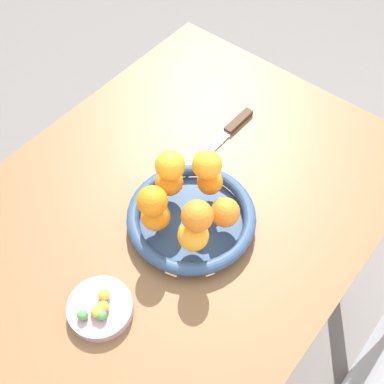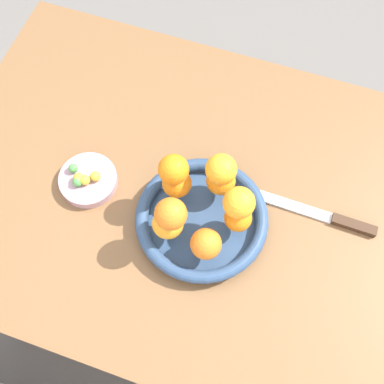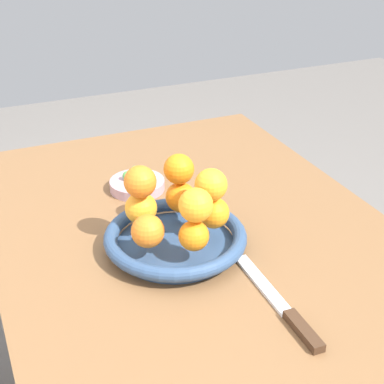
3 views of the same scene
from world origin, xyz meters
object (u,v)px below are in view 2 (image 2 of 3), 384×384
at_px(orange_5, 171,214).
at_px(knife, 324,216).
at_px(orange_0, 238,218).
at_px(orange_1, 221,181).
at_px(fruit_bowl, 202,219).
at_px(orange_6, 173,170).
at_px(dining_table, 197,210).
at_px(orange_4, 206,244).
at_px(candy_ball_0, 79,176).
at_px(candy_ball_2, 79,178).
at_px(orange_3, 168,223).
at_px(candy_ball_3, 77,182).
at_px(orange_8, 239,203).
at_px(candy_ball_4, 73,168).
at_px(candy_ball_6, 85,180).
at_px(orange_2, 177,183).
at_px(orange_7, 221,169).
at_px(candy_ball_1, 86,180).
at_px(candy_dish, 88,180).
at_px(candy_ball_5, 95,176).

relative_size(orange_5, knife, 0.23).
height_order(orange_0, orange_1, orange_1).
bearing_deg(fruit_bowl, orange_6, -27.64).
relative_size(dining_table, orange_4, 18.66).
xyz_separation_m(candy_ball_0, candy_ball_2, (-0.00, 0.01, 0.00)).
bearing_deg(orange_3, orange_6, -78.82).
height_order(candy_ball_3, knife, candy_ball_3).
distance_m(orange_8, knife, 0.22).
xyz_separation_m(dining_table, candy_ball_4, (0.26, 0.04, 0.12)).
relative_size(orange_1, candy_ball_0, 3.83).
distance_m(orange_0, candy_ball_6, 0.32).
distance_m(fruit_bowl, orange_6, 0.13).
bearing_deg(candy_ball_3, knife, -168.39).
bearing_deg(orange_2, orange_8, 169.34).
xyz_separation_m(orange_0, candy_ball_3, (0.33, 0.02, -0.03)).
relative_size(orange_4, orange_6, 1.02).
height_order(orange_2, orange_7, orange_7).
bearing_deg(candy_ball_1, candy_ball_3, 36.70).
bearing_deg(orange_0, orange_3, 24.19).
bearing_deg(knife, orange_8, 25.56).
bearing_deg(candy_ball_3, candy_ball_1, -143.30).
relative_size(orange_0, orange_8, 0.90).
distance_m(candy_ball_2, candy_ball_4, 0.03).
distance_m(orange_3, orange_4, 0.08).
height_order(candy_ball_1, knife, candy_ball_1).
xyz_separation_m(candy_ball_6, knife, (-0.48, -0.09, -0.03)).
bearing_deg(orange_2, orange_1, -157.29).
bearing_deg(orange_2, candy_ball_4, 5.21).
bearing_deg(orange_4, orange_1, -84.51).
relative_size(orange_3, candy_ball_4, 3.08).
bearing_deg(candy_ball_1, candy_ball_4, -22.13).
xyz_separation_m(orange_1, candy_ball_1, (0.26, 0.07, -0.04)).
distance_m(candy_dish, orange_6, 0.22).
xyz_separation_m(candy_ball_2, knife, (-0.49, -0.09, -0.03)).
bearing_deg(orange_6, orange_7, -161.17).
distance_m(candy_ball_5, knife, 0.47).
relative_size(orange_5, orange_6, 1.02).
distance_m(orange_1, candy_ball_2, 0.29).
bearing_deg(candy_ball_2, orange_2, -169.39).
relative_size(candy_ball_2, candy_ball_3, 1.08).
bearing_deg(candy_ball_3, orange_1, -164.17).
xyz_separation_m(candy_ball_1, candy_ball_4, (0.04, -0.01, 0.00)).
relative_size(orange_0, candy_ball_2, 2.43).
height_order(orange_7, candy_ball_1, orange_7).
distance_m(candy_ball_2, candy_ball_3, 0.01).
relative_size(candy_ball_6, knife, 0.08).
relative_size(orange_7, knife, 0.23).
relative_size(orange_6, candy_ball_5, 2.72).
bearing_deg(candy_ball_4, orange_3, 164.61).
bearing_deg(orange_8, orange_4, 64.25).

